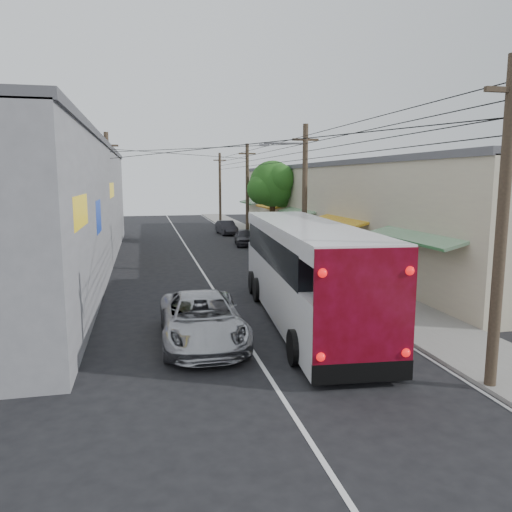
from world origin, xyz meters
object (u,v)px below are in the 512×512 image
(coach_bus, at_px, (304,270))
(parked_car_mid, at_px, (245,237))
(parked_suv, at_px, (282,256))
(jeepney, at_px, (202,319))
(pedestrian_near, at_px, (294,252))
(pedestrian_far, at_px, (295,251))
(parked_car_far, at_px, (226,228))

(coach_bus, height_order, parked_car_mid, coach_bus)
(parked_suv, distance_m, parked_car_mid, 10.80)
(jeepney, xyz_separation_m, pedestrian_near, (6.80, 12.32, 0.18))
(parked_car_mid, distance_m, pedestrian_far, 9.50)
(coach_bus, relative_size, jeepney, 2.30)
(parked_suv, bearing_deg, jeepney, -108.83)
(jeepney, xyz_separation_m, parked_car_far, (5.82, 30.83, -0.13))
(pedestrian_near, xyz_separation_m, pedestrian_far, (0.42, 1.11, -0.12))
(parked_car_mid, relative_size, pedestrian_far, 2.68)
(coach_bus, xyz_separation_m, parked_suv, (2.03, 10.25, -1.08))
(jeepney, xyz_separation_m, parked_suv, (6.00, 12.05, 0.03))
(parked_suv, height_order, parked_car_mid, parked_suv)
(parked_car_far, relative_size, pedestrian_near, 2.35)
(pedestrian_far, bearing_deg, coach_bus, 78.19)
(parked_car_mid, height_order, parked_car_far, parked_car_mid)
(jeepney, relative_size, parked_car_mid, 1.45)
(parked_car_mid, bearing_deg, jeepney, -98.28)
(coach_bus, bearing_deg, jeepney, -150.91)
(coach_bus, bearing_deg, parked_suv, 83.52)
(parked_car_mid, distance_m, pedestrian_near, 10.57)
(parked_suv, xyz_separation_m, parked_car_far, (-0.18, 18.78, -0.15))
(parked_car_mid, bearing_deg, parked_suv, -83.57)
(parked_suv, height_order, pedestrian_near, pedestrian_near)
(coach_bus, relative_size, parked_car_far, 3.26)
(coach_bus, height_order, parked_suv, coach_bus)
(parked_suv, bearing_deg, pedestrian_near, 26.09)
(jeepney, distance_m, pedestrian_far, 15.25)
(pedestrian_near, bearing_deg, parked_car_mid, -63.93)
(pedestrian_near, bearing_deg, coach_bus, 96.68)
(coach_bus, xyz_separation_m, pedestrian_far, (3.25, 11.63, -1.04))
(pedestrian_near, distance_m, pedestrian_far, 1.20)
(jeepney, height_order, parked_car_far, jeepney)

